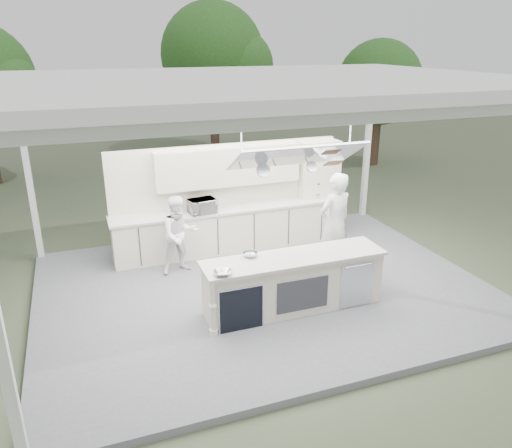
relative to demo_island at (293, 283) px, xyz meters
name	(u,v)px	position (x,y,z in m)	size (l,w,h in m)	color
ground	(263,292)	(-0.18, 0.91, -0.60)	(90.00, 90.00, 0.00)	#434B33
stage_deck	(263,289)	(-0.18, 0.91, -0.54)	(8.00, 6.00, 0.12)	slate
tent	(265,86)	(-0.18, 0.90, 3.11)	(8.20, 6.20, 3.86)	white
demo_island	(293,283)	(0.00, 0.00, 0.00)	(3.10, 0.79, 0.95)	beige
back_counter	(232,228)	(-0.18, 2.81, 0.00)	(5.08, 0.72, 0.95)	beige
back_wall_unit	(247,180)	(0.27, 3.03, 0.98)	(5.05, 0.48, 2.25)	beige
tree_cluster	(154,75)	(-0.34, 10.68, 2.69)	(19.55, 9.40, 5.85)	#472F23
head_chef	(334,224)	(1.31, 1.01, 0.53)	(0.73, 0.48, 2.01)	silver
sous_chef	(180,235)	(-1.46, 2.07, 0.29)	(0.75, 0.58, 1.54)	white
toaster_oven	(202,206)	(-0.85, 2.65, 0.62)	(0.54, 0.36, 0.30)	silver
bowl_large	(223,273)	(-1.28, -0.24, 0.51)	(0.28, 0.28, 0.07)	silver
bowl_small	(250,254)	(-0.66, 0.26, 0.51)	(0.24, 0.24, 0.08)	#B9BAC0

